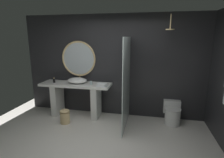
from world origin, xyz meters
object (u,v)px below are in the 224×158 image
Objects in this scene: soap_dispenser at (54,80)px; folded_hand_towel at (102,85)px; tumbler_cup at (91,83)px; rain_shower_head at (170,28)px; round_wall_mirror at (79,59)px; waste_bin at (65,116)px; vessel_sink at (77,80)px; toilet at (172,113)px.

soap_dispenser is 0.62× the size of folded_hand_towel.
tumbler_cup is 0.40× the size of folded_hand_towel.
tumbler_cup is 0.27× the size of rain_shower_head.
rain_shower_head is (2.81, -0.10, 1.29)m from soap_dispenser.
rain_shower_head reaches higher than soap_dispenser.
round_wall_mirror is 1.51m from waste_bin.
rain_shower_head is 0.93× the size of waste_bin.
rain_shower_head reaches higher than waste_bin.
vessel_sink is 3.89× the size of soap_dispenser.
soap_dispenser is 3.09m from rain_shower_head.
round_wall_mirror is 2.73m from toilet.
rain_shower_head is 0.58× the size of toilet.
vessel_sink is 2.40× the size of folded_hand_towel.
waste_bin is (0.48, -0.46, -0.76)m from soap_dispenser.
folded_hand_towel is (0.75, -0.44, -0.56)m from round_wall_mirror.
tumbler_cup is at bearing -34.15° from round_wall_mirror.
toilet is (0.20, 0.19, -1.97)m from rain_shower_head.
round_wall_mirror is (-0.43, 0.29, 0.56)m from tumbler_cup.
toilet is (2.00, 0.07, -0.67)m from tumbler_cup.
vessel_sink is 5.95× the size of tumbler_cup.
toilet is 2.62× the size of folded_hand_towel.
tumbler_cup reaches higher than waste_bin.
waste_bin is at bearing -167.99° from toilet.
rain_shower_head reaches higher than round_wall_mirror.
vessel_sink is 0.75m from folded_hand_towel.
soap_dispenser is (-0.61, -0.07, -0.01)m from vessel_sink.
folded_hand_towel reaches higher than waste_bin.
round_wall_mirror reaches higher than vessel_sink.
tumbler_cup is 1.01m from soap_dispenser.
round_wall_mirror is (0.58, 0.30, 0.55)m from soap_dispenser.
soap_dispenser is 0.14× the size of round_wall_mirror.
rain_shower_head is (2.20, -0.17, 1.28)m from vessel_sink.
folded_hand_towel is (-1.48, -0.04, -1.30)m from rain_shower_head.
round_wall_mirror reaches higher than soap_dispenser.
rain_shower_head is (2.23, -0.40, 0.74)m from round_wall_mirror.
round_wall_mirror is at bearing 169.76° from rain_shower_head.
vessel_sink reaches higher than waste_bin.
toilet reaches higher than waste_bin.
vessel_sink is 0.94m from waste_bin.
vessel_sink is at bearing -82.43° from round_wall_mirror.
rain_shower_head is at bearing -2.12° from soap_dispenser.
rain_shower_head reaches higher than tumbler_cup.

